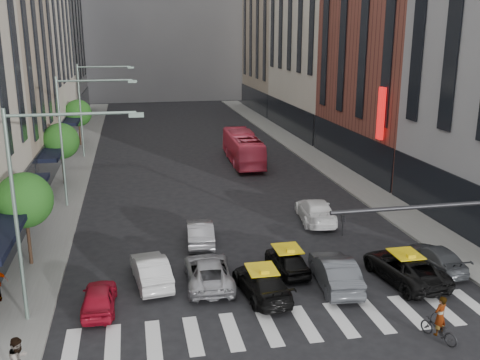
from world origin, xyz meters
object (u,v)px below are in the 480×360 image
streetlamp_near (38,188)px  bus (243,148)px  taxi_left (262,283)px  streetlamp_mid (75,124)px  streetlamp_far (90,98)px  motorcycle (439,330)px  car_white_front (151,270)px  taxi_center (287,260)px  car_red (99,297)px

streetlamp_near → bus: streetlamp_near is taller
taxi_left → streetlamp_mid: bearing=-65.2°
streetlamp_near → streetlamp_far: bearing=90.0°
streetlamp_mid → motorcycle: streetlamp_mid is taller
streetlamp_mid → motorcycle: (15.46, -20.79, -5.44)m
streetlamp_mid → motorcycle: bearing=-53.4°
car_white_front → taxi_left: car_white_front is taller
streetlamp_near → streetlamp_far: (0.00, 32.00, 0.00)m
streetlamp_near → taxi_center: streetlamp_near is taller
streetlamp_near → streetlamp_mid: same height
streetlamp_near → bus: bearing=62.3°
streetlamp_far → car_white_front: (4.39, -29.34, -5.19)m
streetlamp_near → streetlamp_mid: 16.00m
taxi_left → streetlamp_far: bearing=-79.6°
taxi_center → streetlamp_near: bearing=8.4°
streetlamp_mid → taxi_center: bearing=-49.8°
taxi_left → taxi_center: bearing=-136.3°
streetlamp_mid → bus: 18.26m
taxi_left → motorcycle: taxi_left is taller
streetlamp_far → motorcycle: bearing=-67.2°
car_red → motorcycle: bearing=160.4°
taxi_left → motorcycle: size_ratio=2.59×
taxi_left → motorcycle: (6.05, -5.11, -0.20)m
taxi_left → motorcycle: bearing=133.6°
streetlamp_far → taxi_center: (11.33, -29.41, -5.28)m
streetlamp_near → bus: size_ratio=0.86×
streetlamp_mid → car_red: size_ratio=2.51×
car_red → bus: 28.96m
streetlamp_near → car_white_front: (4.39, 2.66, -5.19)m
taxi_left → motorcycle: 7.92m
streetlamp_mid → streetlamp_far: (0.00, 16.00, 0.00)m
streetlamp_mid → car_white_front: bearing=-71.8°
streetlamp_far → taxi_center: streetlamp_far is taller
streetlamp_mid → taxi_left: (9.42, -15.68, -5.25)m
streetlamp_far → car_white_front: 30.11m
taxi_center → streetlamp_mid: bearing=-54.2°
streetlamp_far → taxi_left: size_ratio=1.98×
taxi_left → bus: bus is taller
streetlamp_near → car_white_front: streetlamp_near is taller
car_white_front → taxi_left: (5.03, -2.34, -0.05)m
streetlamp_mid → taxi_center: 18.33m
car_white_front → taxi_left: bearing=147.4°
streetlamp_mid → taxi_left: 19.03m
car_white_front → taxi_left: 5.55m
car_white_front → bus: (9.69, 24.09, 0.74)m
car_red → car_white_front: 3.25m
car_red → bus: bearing=-113.0°
taxi_center → bus: bus is taller
car_red → streetlamp_mid: bearing=-81.0°
streetlamp_far → taxi_left: (9.42, -31.68, -5.25)m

